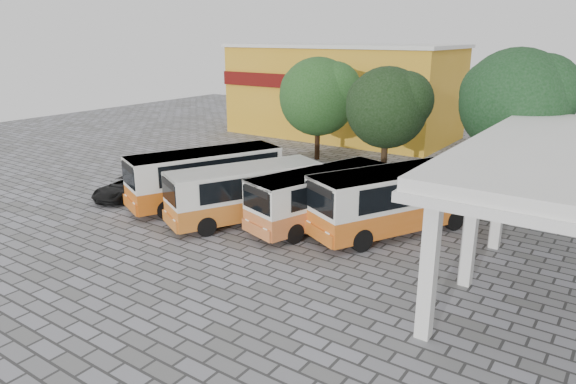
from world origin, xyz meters
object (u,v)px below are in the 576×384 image
Objects in this scene: bus_centre_right at (321,195)px; bus_far_right at (396,197)px; bus_centre_left at (245,190)px; parked_car at (127,188)px; bus_far_left at (205,174)px.

bus_centre_right is 3.62m from bus_far_right.
bus_centre_left is 1.93× the size of parked_car.
parked_car is (-4.72, -1.71, -1.14)m from bus_far_left.
bus_far_left reaches higher than parked_car.
bus_far_left is 6.96m from bus_centre_right.
parked_car is (-8.17, -0.94, -1.02)m from bus_centre_left.
bus_far_right is (6.86, 2.82, 0.16)m from bus_centre_left.
bus_centre_right is at bearing 51.18° from bus_centre_left.
parked_car is at bearing -136.36° from bus_far_left.
bus_far_left is 0.98× the size of bus_far_right.
bus_centre_left is at bearing -3.37° from parked_car.
bus_far_right is at bearing 4.10° from parked_car.
bus_centre_left reaches higher than bus_centre_right.
bus_far_left is 1.07× the size of bus_centre_left.
bus_centre_left is 1.03× the size of bus_centre_right.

